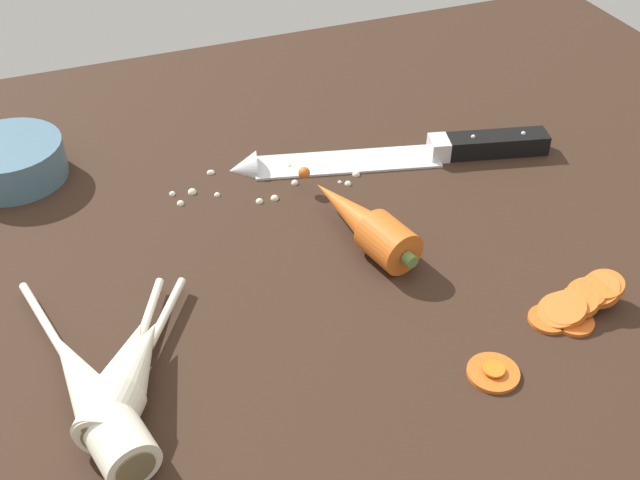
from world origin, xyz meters
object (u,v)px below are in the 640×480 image
(carrot_slice_stack, at_px, (577,302))
(parsnip_front, at_px, (123,378))
(carrot_slice_stray_near, at_px, (591,294))
(prep_bowl, at_px, (10,160))
(carrot_slice_stray_far, at_px, (493,371))
(chefs_knife, at_px, (386,155))
(parsnip_mid_right, at_px, (129,377))
(parsnip_mid_left, at_px, (92,396))
(carrot_slice_stray_mid, at_px, (574,320))
(whole_carrot, at_px, (362,220))

(carrot_slice_stack, bearing_deg, parsnip_front, 172.96)
(carrot_slice_stray_near, height_order, prep_bowl, prep_bowl)
(carrot_slice_stack, distance_m, carrot_slice_stray_far, 0.11)
(chefs_knife, height_order, carrot_slice_stack, carrot_slice_stack)
(chefs_knife, relative_size, parsnip_mid_right, 2.12)
(parsnip_mid_left, bearing_deg, carrot_slice_stray_mid, -7.12)
(carrot_slice_stray_near, distance_m, carrot_slice_stray_mid, 0.04)
(parsnip_mid_right, distance_m, carrot_slice_stack, 0.37)
(whole_carrot, relative_size, carrot_slice_stray_near, 5.78)
(parsnip_mid_right, bearing_deg, chefs_knife, 35.66)
(parsnip_mid_left, relative_size, carrot_slice_stray_near, 7.70)
(parsnip_front, distance_m, carrot_slice_stray_far, 0.28)
(parsnip_mid_left, bearing_deg, carrot_slice_stack, -5.30)
(carrot_slice_stack, bearing_deg, carrot_slice_stray_far, -160.25)
(prep_bowl, bearing_deg, parsnip_mid_left, -84.83)
(carrot_slice_stack, bearing_deg, whole_carrot, 129.29)
(whole_carrot, xyz_separation_m, carrot_slice_stray_mid, (0.12, -0.17, -0.02))
(whole_carrot, height_order, parsnip_mid_left, whole_carrot)
(whole_carrot, height_order, parsnip_front, whole_carrot)
(chefs_knife, distance_m, carrot_slice_stray_far, 0.31)
(chefs_knife, distance_m, parsnip_mid_left, 0.42)
(carrot_slice_stray_far, bearing_deg, parsnip_mid_right, 163.01)
(carrot_slice_stray_mid, bearing_deg, parsnip_mid_right, 171.07)
(parsnip_mid_right, bearing_deg, parsnip_front, 164.71)
(parsnip_mid_right, height_order, carrot_slice_stray_near, parsnip_mid_right)
(whole_carrot, distance_m, parsnip_mid_left, 0.29)
(chefs_knife, relative_size, parsnip_mid_left, 1.49)
(parsnip_mid_left, bearing_deg, parsnip_mid_right, 15.66)
(parsnip_mid_right, height_order, prep_bowl, same)
(parsnip_mid_left, relative_size, carrot_slice_stack, 2.61)
(chefs_knife, distance_m, parsnip_mid_right, 0.39)
(whole_carrot, distance_m, parsnip_front, 0.27)
(carrot_slice_stray_far, bearing_deg, carrot_slice_stray_mid, 15.21)
(parsnip_front, bearing_deg, carrot_slice_stray_near, -5.18)
(parsnip_mid_right, height_order, carrot_slice_stack, parsnip_mid_right)
(parsnip_mid_left, height_order, carrot_slice_stack, parsnip_mid_left)
(chefs_knife, distance_m, parsnip_front, 0.39)
(whole_carrot, bearing_deg, carrot_slice_stray_mid, -54.81)
(chefs_knife, height_order, carrot_slice_stray_far, chefs_knife)
(parsnip_front, bearing_deg, whole_carrot, 24.76)
(parsnip_mid_left, distance_m, carrot_slice_stray_far, 0.30)
(carrot_slice_stray_near, bearing_deg, parsnip_mid_left, 176.36)
(prep_bowl, bearing_deg, parsnip_mid_right, -79.99)
(parsnip_front, height_order, carrot_slice_stray_far, parsnip_front)
(parsnip_mid_left, distance_m, carrot_slice_stray_near, 0.42)
(parsnip_mid_right, xyz_separation_m, prep_bowl, (-0.06, 0.34, 0.00))
(carrot_slice_stray_mid, bearing_deg, whole_carrot, 125.19)
(parsnip_front, bearing_deg, parsnip_mid_right, -15.29)
(chefs_knife, xyz_separation_m, carrot_slice_stray_near, (0.07, -0.26, -0.00))
(parsnip_mid_right, xyz_separation_m, carrot_slice_stray_far, (0.27, -0.08, -0.02))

